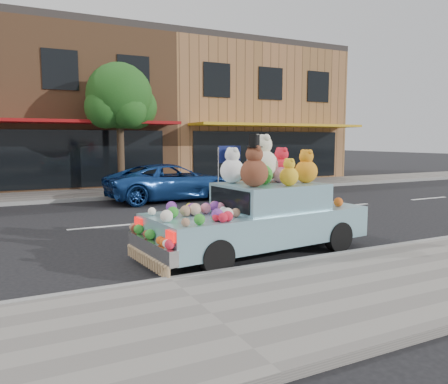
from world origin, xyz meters
TOP-DOWN VIEW (x-y plane):
  - ground at (0.00, 0.00)m, footprint 120.00×120.00m
  - near_sidewalk at (0.00, -6.50)m, footprint 60.00×3.00m
  - far_sidewalk at (0.00, 6.50)m, footprint 60.00×3.00m
  - near_kerb at (0.00, -5.00)m, footprint 60.00×0.12m
  - far_kerb at (0.00, 5.00)m, footprint 60.00×0.12m
  - storefront_mid at (0.00, 11.97)m, footprint 10.00×9.80m
  - storefront_right at (10.00, 11.97)m, footprint 10.00×9.80m
  - street_tree at (2.03, 6.55)m, footprint 3.00×2.70m
  - car_blue at (3.22, 3.92)m, footprint 4.90×2.50m
  - art_car at (2.23, -3.90)m, footprint 4.63×2.17m

SIDE VIEW (x-z plane):
  - ground at x=0.00m, z-range 0.00..0.00m
  - near_sidewalk at x=0.00m, z-range 0.00..0.12m
  - far_sidewalk at x=0.00m, z-range 0.00..0.12m
  - near_kerb at x=0.00m, z-range 0.00..0.13m
  - far_kerb at x=0.00m, z-range 0.00..0.13m
  - car_blue at x=3.22m, z-range 0.00..1.32m
  - art_car at x=2.23m, z-range -0.34..1.98m
  - storefront_mid at x=0.00m, z-range -0.01..7.29m
  - storefront_right at x=10.00m, z-range -0.01..7.29m
  - street_tree at x=2.03m, z-range 1.08..6.30m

